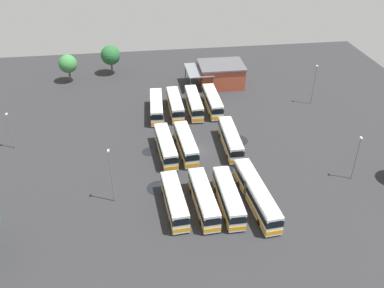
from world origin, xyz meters
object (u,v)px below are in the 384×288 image
tree_west_edge (111,55)px  lamp_post_near_entrance (10,129)px  lamp_post_mid_lot (111,174)px  lamp_post_far_corner (314,83)px  lamp_post_by_building (357,156)px  bus_row0_slot1 (175,104)px  bus_row1_slot3 (230,139)px  bus_row2_slot3 (256,194)px  bus_row0_slot3 (212,101)px  bus_row2_slot0 (174,200)px  maintenance_shelter (199,70)px  bus_row0_slot0 (156,107)px  tree_east_edge (68,64)px  bus_row2_slot1 (204,199)px  depot_building (221,74)px  bus_row2_slot2 (228,197)px  bus_row0_slot2 (194,103)px  bus_row1_slot0 (166,146)px  bus_row1_slot1 (186,144)px

tree_west_edge → lamp_post_near_entrance: bearing=-27.6°
lamp_post_mid_lot → lamp_post_near_entrance: bearing=-134.1°
lamp_post_far_corner → lamp_post_by_building: lamp_post_far_corner is taller
bus_row0_slot1 → bus_row1_slot3: size_ratio=0.96×
bus_row0_slot1 → bus_row2_slot3: (31.83, 9.16, 0.00)m
bus_row0_slot3 → tree_west_edge: size_ratio=1.58×
bus_row2_slot0 → lamp_post_near_entrance: size_ratio=1.54×
maintenance_shelter → bus_row0_slot1: bearing=-29.2°
bus_row2_slot0 → maintenance_shelter: 45.60m
bus_row0_slot0 → tree_east_edge: bearing=-135.4°
bus_row2_slot1 → bus_row2_slot3: same height
depot_building → tree_east_edge: (-7.04, -36.61, 1.94)m
tree_east_edge → bus_row0_slot0: bearing=44.6°
bus_row0_slot3 → lamp_post_near_entrance: lamp_post_near_entrance is taller
bus_row2_slot0 → bus_row2_slot2: bearing=87.7°
bus_row2_slot1 → bus_row2_slot3: bearing=89.7°
bus_row2_slot0 → bus_row2_slot3: 12.59m
lamp_post_far_corner → depot_building: bearing=-125.5°
lamp_post_mid_lot → lamp_post_near_entrance: lamp_post_mid_lot is taller
bus_row0_slot2 → bus_row1_slot0: bearing=-24.7°
maintenance_shelter → lamp_post_near_entrance: size_ratio=1.26×
bus_row0_slot0 → bus_row0_slot3: (-0.79, 12.21, 0.00)m
bus_row2_slot2 → lamp_post_near_entrance: bearing=-121.3°
bus_row0_slot1 → depot_building: bearing=135.5°
bus_row0_slot1 → maintenance_shelter: 14.70m
bus_row1_slot3 → bus_row2_slot1: size_ratio=1.01×
bus_row0_slot0 → lamp_post_by_building: size_ratio=1.44×
bus_row1_slot0 → bus_row1_slot1: (-0.30, 3.75, -0.00)m
bus_row2_slot2 → maintenance_shelter: bearing=177.1°
bus_row0_slot1 → bus_row1_slot0: (16.24, -3.42, 0.00)m
lamp_post_by_building → lamp_post_near_entrance: size_ratio=1.12×
bus_row2_slot3 → lamp_post_near_entrance: 45.99m
bus_row1_slot3 → depot_building: size_ratio=1.12×
bus_row1_slot0 → lamp_post_near_entrance: size_ratio=1.61×
bus_row2_slot3 → tree_east_edge: (-51.63, -33.23, 2.74)m
bus_row1_slot3 → lamp_post_mid_lot: 24.90m
lamp_post_by_building → bus_row0_slot1: bearing=-135.9°
bus_row0_slot3 → lamp_post_by_building: size_ratio=1.45×
depot_building → lamp_post_mid_lot: size_ratio=1.13×
bus_row1_slot0 → bus_row2_slot3: size_ratio=0.77×
bus_row0_slot0 → bus_row2_slot0: bearing=1.1°
bus_row0_slot1 → bus_row1_slot1: 15.94m
bus_row1_slot0 → maintenance_shelter: size_ratio=1.28×
bus_row0_slot3 → bus_row1_slot1: bearing=-25.8°
bus_row2_slot0 → lamp_post_by_building: lamp_post_by_building is taller
bus_row0_slot1 → bus_row1_slot3: bearing=29.2°
lamp_post_by_building → bus_row0_slot2: bearing=-140.6°
bus_row2_slot1 → bus_row2_slot3: (0.04, 8.18, 0.00)m
bus_row2_slot1 → lamp_post_far_corner: 43.47m
bus_row2_slot2 → bus_row1_slot1: bearing=-164.4°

